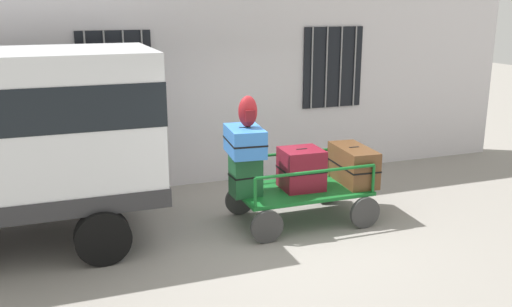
% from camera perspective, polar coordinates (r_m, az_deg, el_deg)
% --- Properties ---
extents(ground_plane, '(40.00, 40.00, 0.00)m').
position_cam_1_polar(ground_plane, '(8.16, 1.83, -7.93)').
color(ground_plane, gray).
extents(building_wall, '(12.00, 0.38, 5.00)m').
position_cam_1_polar(building_wall, '(10.09, -3.92, 11.10)').
color(building_wall, silver).
rests_on(building_wall, ground).
extents(luggage_cart, '(1.99, 1.21, 0.52)m').
position_cam_1_polar(luggage_cart, '(8.44, 4.54, -4.23)').
color(luggage_cart, '#146023').
rests_on(luggage_cart, ground).
extents(cart_railing, '(1.87, 1.07, 0.43)m').
position_cam_1_polar(cart_railing, '(8.30, 4.61, -1.27)').
color(cart_railing, '#146023').
rests_on(cart_railing, luggage_cart).
extents(suitcase_left_bottom, '(0.44, 0.34, 0.60)m').
position_cam_1_polar(suitcase_left_bottom, '(7.99, -1.05, -2.22)').
color(suitcase_left_bottom, '#194C28').
rests_on(suitcase_left_bottom, luggage_cart).
extents(suitcase_left_middle, '(0.54, 0.79, 0.39)m').
position_cam_1_polar(suitcase_left_middle, '(7.89, -1.15, 1.28)').
color(suitcase_left_middle, '#3372C6').
rests_on(suitcase_left_middle, suitcase_left_bottom).
extents(suitcase_midleft_bottom, '(0.61, 0.58, 0.61)m').
position_cam_1_polar(suitcase_midleft_bottom, '(8.31, 4.60, -1.56)').
color(suitcase_midleft_bottom, maroon).
rests_on(suitcase_midleft_bottom, luggage_cart).
extents(suitcase_center_bottom, '(0.52, 0.99, 0.56)m').
position_cam_1_polar(suitcase_center_bottom, '(8.71, 9.79, -1.13)').
color(suitcase_center_bottom, brown).
rests_on(suitcase_center_bottom, luggage_cart).
extents(backpack, '(0.27, 0.22, 0.44)m').
position_cam_1_polar(backpack, '(7.80, -0.83, 4.26)').
color(backpack, maroon).
rests_on(backpack, suitcase_left_middle).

